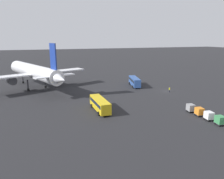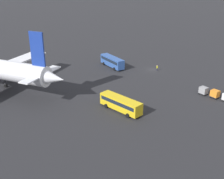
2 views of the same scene
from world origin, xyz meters
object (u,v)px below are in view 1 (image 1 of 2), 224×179
Objects in this scene: shuttle_bus_far at (100,104)px; cargo_cart_grey at (191,108)px; airplane at (34,72)px; worker_person at (169,90)px; cargo_cart_white at (209,115)px; cargo_cart_orange at (199,111)px; shuttle_bus_near at (135,81)px; cargo_cart_green at (220,120)px.

shuttle_bus_far reaches higher than cargo_cart_grey.
airplane is 25.32× the size of worker_person.
airplane is 49.34m from worker_person.
shuttle_bus_far is 4.88× the size of cargo_cart_white.
cargo_cart_orange is 3.07m from cargo_cart_grey.
cargo_cart_white and cargo_cart_grey have the same top height.
cargo_cart_white is 1.00× the size of cargo_cart_grey.
airplane is 3.94× the size of shuttle_bus_near.
cargo_cart_grey is at bearing 1.76° from cargo_cart_orange.
cargo_cart_green is 1.00× the size of cargo_cart_white.
cargo_cart_grey is (-8.95, -21.63, -0.72)m from shuttle_bus_far.
cargo_cart_grey is (-41.11, -37.07, -5.22)m from airplane.
shuttle_bus_far is at bearing 50.39° from cargo_cart_green.
cargo_cart_white is 1.00× the size of cargo_cart_orange.
cargo_cart_green is 9.22m from cargo_cart_grey.
cargo_cart_green is at bearing -176.88° from cargo_cart_white.
cargo_cart_grey is at bearing -159.12° from airplane.
worker_person is 0.78× the size of cargo_cart_green.
shuttle_bus_near is at bearing -123.93° from airplane.
cargo_cart_green is 6.14m from cargo_cart_orange.
shuttle_bus_far is at bearing -175.51° from airplane.
cargo_cart_green and cargo_cart_orange have the same top height.
shuttle_bus_near is at bearing 29.60° from worker_person.
airplane reaches higher than worker_person.
airplane is at bearing 36.62° from cargo_cart_green.
airplane reaches higher than cargo_cart_grey.
cargo_cart_green is (-29.03, 6.78, 0.32)m from worker_person.
shuttle_bus_far is at bearing 67.52° from cargo_cart_grey.
shuttle_bus_near reaches higher than worker_person.
shuttle_bus_far is 24.84m from cargo_cart_orange.
cargo_cart_orange is at bearing -166.10° from shuttle_bus_near.
cargo_cart_green is (-50.32, -37.39, -5.22)m from airplane.
cargo_cart_green and cargo_cart_white have the same top height.
cargo_cart_white and cargo_cart_orange have the same top height.
shuttle_bus_far is at bearing 61.04° from cargo_cart_orange.
cargo_cart_orange is (6.14, 0.23, 0.00)m from cargo_cart_green.
shuttle_bus_near is 38.92m from cargo_cart_white.
cargo_cart_orange is at bearing -178.24° from cargo_cart_grey.
shuttle_bus_far reaches higher than worker_person.
shuttle_bus_near is 5.03× the size of cargo_cart_grey.
airplane is 19.80× the size of cargo_cart_grey.
cargo_cart_white reaches higher than worker_person.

